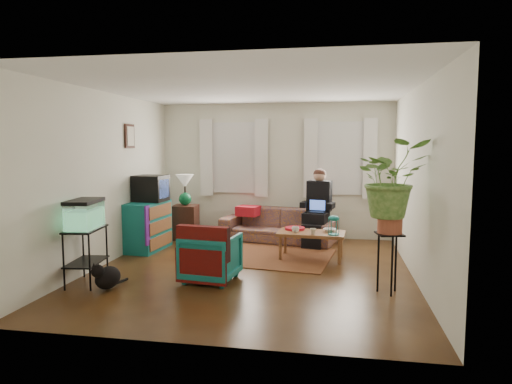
% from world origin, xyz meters
% --- Properties ---
extents(floor, '(4.50, 5.00, 0.01)m').
position_xyz_m(floor, '(0.00, 0.00, 0.00)').
color(floor, '#4F2B14').
rests_on(floor, ground).
extents(ceiling, '(4.50, 5.00, 0.01)m').
position_xyz_m(ceiling, '(0.00, 0.00, 2.60)').
color(ceiling, white).
rests_on(ceiling, wall_back).
extents(wall_back, '(4.50, 0.01, 2.60)m').
position_xyz_m(wall_back, '(0.00, 2.50, 1.30)').
color(wall_back, silver).
rests_on(wall_back, floor).
extents(wall_front, '(4.50, 0.01, 2.60)m').
position_xyz_m(wall_front, '(0.00, -2.50, 1.30)').
color(wall_front, silver).
rests_on(wall_front, floor).
extents(wall_left, '(0.01, 5.00, 2.60)m').
position_xyz_m(wall_left, '(-2.25, 0.00, 1.30)').
color(wall_left, silver).
rests_on(wall_left, floor).
extents(wall_right, '(0.01, 5.00, 2.60)m').
position_xyz_m(wall_right, '(2.25, 0.00, 1.30)').
color(wall_right, silver).
rests_on(wall_right, floor).
extents(window_left, '(1.08, 0.04, 1.38)m').
position_xyz_m(window_left, '(-0.80, 2.48, 1.55)').
color(window_left, white).
rests_on(window_left, wall_back).
extents(window_right, '(1.08, 0.04, 1.38)m').
position_xyz_m(window_right, '(1.25, 2.48, 1.55)').
color(window_right, white).
rests_on(window_right, wall_back).
extents(curtains_left, '(1.36, 0.06, 1.50)m').
position_xyz_m(curtains_left, '(-0.80, 2.40, 1.55)').
color(curtains_left, white).
rests_on(curtains_left, wall_back).
extents(curtains_right, '(1.36, 0.06, 1.50)m').
position_xyz_m(curtains_right, '(1.25, 2.40, 1.55)').
color(curtains_right, white).
rests_on(curtains_right, wall_back).
extents(picture_frame, '(0.04, 0.32, 0.40)m').
position_xyz_m(picture_frame, '(-2.21, 0.85, 1.95)').
color(picture_frame, '#3D2616').
rests_on(picture_frame, wall_left).
extents(area_rug, '(2.19, 1.85, 0.01)m').
position_xyz_m(area_rug, '(0.12, 0.86, 0.01)').
color(area_rug, maroon).
rests_on(area_rug, floor).
extents(sofa, '(2.23, 1.24, 0.82)m').
position_xyz_m(sofa, '(0.13, 2.05, 0.41)').
color(sofa, brown).
rests_on(sofa, floor).
extents(seated_person, '(0.65, 0.74, 1.25)m').
position_xyz_m(seated_person, '(0.87, 1.90, 0.63)').
color(seated_person, black).
rests_on(seated_person, sofa).
extents(side_table, '(0.48, 0.48, 0.66)m').
position_xyz_m(side_table, '(-1.65, 1.95, 0.33)').
color(side_table, '#3C1F16').
rests_on(side_table, floor).
extents(table_lamp, '(0.36, 0.36, 0.60)m').
position_xyz_m(table_lamp, '(-1.65, 1.95, 0.94)').
color(table_lamp, white).
rests_on(table_lamp, side_table).
extents(dresser, '(0.53, 0.96, 0.84)m').
position_xyz_m(dresser, '(-1.99, 0.97, 0.42)').
color(dresser, '#105463').
rests_on(dresser, floor).
extents(crt_tv, '(0.55, 0.50, 0.45)m').
position_xyz_m(crt_tv, '(-1.96, 1.06, 1.06)').
color(crt_tv, black).
rests_on(crt_tv, dresser).
extents(aquarium_stand, '(0.45, 0.70, 0.73)m').
position_xyz_m(aquarium_stand, '(-2.00, -0.99, 0.37)').
color(aquarium_stand, black).
rests_on(aquarium_stand, floor).
extents(aquarium, '(0.40, 0.64, 0.39)m').
position_xyz_m(aquarium, '(-2.00, -0.99, 0.93)').
color(aquarium, '#7FD899').
rests_on(aquarium, aquarium_stand).
extents(black_cat, '(0.37, 0.48, 0.36)m').
position_xyz_m(black_cat, '(-1.62, -1.16, 0.18)').
color(black_cat, black).
rests_on(black_cat, floor).
extents(armchair, '(0.75, 0.71, 0.70)m').
position_xyz_m(armchair, '(-0.44, -0.56, 0.35)').
color(armchair, '#115D69').
rests_on(armchair, floor).
extents(serape_throw, '(0.71, 0.25, 0.57)m').
position_xyz_m(serape_throw, '(-0.47, -0.83, 0.49)').
color(serape_throw, '#9E0A0A').
rests_on(serape_throw, armchair).
extents(coffee_table, '(1.08, 0.64, 0.43)m').
position_xyz_m(coffee_table, '(0.81, 0.83, 0.22)').
color(coffee_table, brown).
rests_on(coffee_table, floor).
extents(cup_a, '(0.13, 0.13, 0.09)m').
position_xyz_m(cup_a, '(0.57, 0.75, 0.48)').
color(cup_a, white).
rests_on(cup_a, coffee_table).
extents(cup_b, '(0.10, 0.10, 0.09)m').
position_xyz_m(cup_b, '(0.85, 0.66, 0.48)').
color(cup_b, beige).
rests_on(cup_b, coffee_table).
extents(bowl, '(0.22, 0.22, 0.05)m').
position_xyz_m(bowl, '(1.10, 0.91, 0.46)').
color(bowl, white).
rests_on(bowl, coffee_table).
extents(snack_tray, '(0.34, 0.34, 0.04)m').
position_xyz_m(snack_tray, '(0.54, 0.99, 0.45)').
color(snack_tray, '#B21414').
rests_on(snack_tray, coffee_table).
extents(birdcage, '(0.18, 0.18, 0.30)m').
position_xyz_m(birdcage, '(1.16, 0.67, 0.58)').
color(birdcage, '#115B6B').
rests_on(birdcage, coffee_table).
extents(plant_stand, '(0.37, 0.37, 0.75)m').
position_xyz_m(plant_stand, '(1.84, -0.69, 0.37)').
color(plant_stand, black).
rests_on(plant_stand, floor).
extents(potted_plant, '(0.99, 0.90, 0.95)m').
position_xyz_m(potted_plant, '(1.84, -0.69, 1.26)').
color(potted_plant, '#599947').
rests_on(potted_plant, plant_stand).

